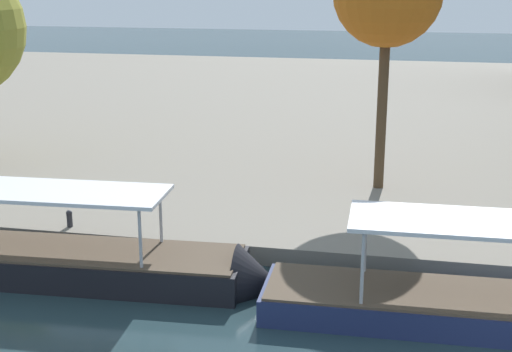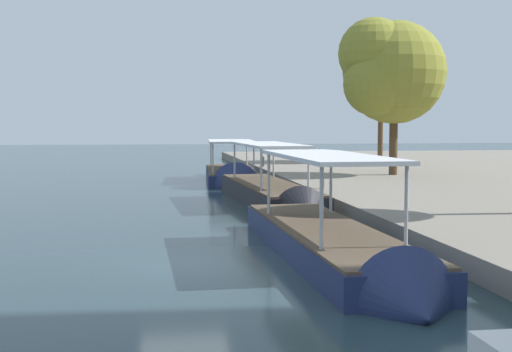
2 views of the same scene
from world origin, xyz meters
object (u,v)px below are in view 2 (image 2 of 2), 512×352
at_px(tree_4, 387,70).
at_px(tree_0, 381,70).
at_px(tour_boat_0, 232,178).
at_px(tour_boat_1, 272,198).
at_px(tour_boat_2, 336,253).
at_px(mooring_bollard_0, 262,161).
at_px(mooring_bollard_1, 322,182).

bearing_deg(tree_4, tree_0, 162.93).
distance_m(tour_boat_0, tour_boat_1, 14.19).
height_order(tour_boat_2, tree_4, tree_4).
height_order(tour_boat_0, tree_4, tree_4).
distance_m(tour_boat_1, tree_4, 15.02).
bearing_deg(mooring_bollard_0, tour_boat_2, -5.37).
xyz_separation_m(tour_boat_0, tree_4, (4.35, 9.34, 7.04)).
distance_m(mooring_bollard_1, tree_0, 26.62).
bearing_deg(tree_4, tour_boat_1, -42.51).
relative_size(mooring_bollard_0, tree_0, 0.07).
bearing_deg(tour_boat_0, tree_4, 68.76).
height_order(mooring_bollard_0, mooring_bollard_1, mooring_bollard_0).
height_order(tour_boat_2, mooring_bollard_1, tour_boat_2).
bearing_deg(tour_boat_1, tree_4, 134.66).
relative_size(tour_boat_2, mooring_bollard_0, 17.10).
distance_m(tour_boat_1, mooring_bollard_0, 19.83).
distance_m(tour_boat_0, tour_boat_2, 27.91).
bearing_deg(tour_boat_1, mooring_bollard_1, 115.40).
relative_size(tour_boat_0, mooring_bollard_1, 20.79).
height_order(tour_boat_1, tree_0, tree_0).
xyz_separation_m(tour_boat_2, mooring_bollard_1, (-15.23, 3.32, 0.72)).
height_order(tour_boat_0, mooring_bollard_0, tour_boat_0).
relative_size(tour_boat_1, mooring_bollard_0, 17.37).
bearing_deg(tree_0, mooring_bollard_1, -24.92).
relative_size(tour_boat_1, tour_boat_2, 1.02).
height_order(mooring_bollard_0, tree_4, tree_4).
relative_size(tour_boat_2, tree_4, 1.41).
bearing_deg(tree_0, tour_boat_2, -20.14).
bearing_deg(mooring_bollard_1, tree_4, 143.30).
bearing_deg(tour_boat_1, tour_boat_2, -4.94).
bearing_deg(tour_boat_2, tree_4, 156.71).
bearing_deg(mooring_bollard_1, tree_0, 155.08).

